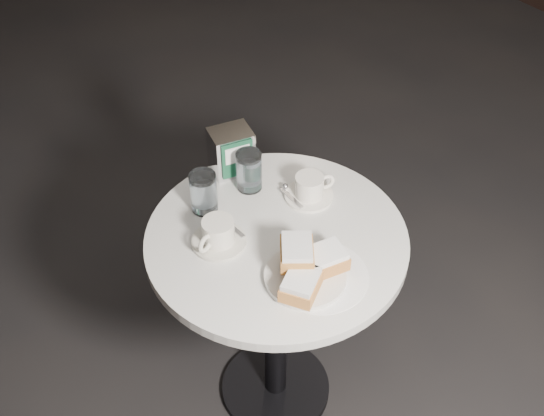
{
  "coord_description": "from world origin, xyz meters",
  "views": [
    {
      "loc": [
        -0.77,
        -1.0,
        2.03
      ],
      "look_at": [
        0.0,
        0.02,
        0.83
      ],
      "focal_mm": 45.0,
      "sensor_mm": 36.0,
      "label": 1
    }
  ],
  "objects_px": {
    "napkin_dispenser": "(231,151)",
    "water_glass_right": "(249,171)",
    "beignet_plate": "(307,269)",
    "coffee_cup_right": "(310,188)",
    "cafe_table": "(276,284)",
    "water_glass_left": "(204,193)",
    "coffee_cup_left": "(218,234)"
  },
  "relations": [
    {
      "from": "napkin_dispenser",
      "to": "water_glass_right",
      "type": "bearing_deg",
      "value": -79.6
    },
    {
      "from": "napkin_dispenser",
      "to": "beignet_plate",
      "type": "bearing_deg",
      "value": -88.1
    },
    {
      "from": "coffee_cup_right",
      "to": "napkin_dispenser",
      "type": "height_order",
      "value": "napkin_dispenser"
    },
    {
      "from": "cafe_table",
      "to": "water_glass_right",
      "type": "bearing_deg",
      "value": 74.15
    },
    {
      "from": "coffee_cup_right",
      "to": "napkin_dispenser",
      "type": "xyz_separation_m",
      "value": [
        -0.1,
        0.23,
        0.04
      ]
    },
    {
      "from": "cafe_table",
      "to": "water_glass_left",
      "type": "height_order",
      "value": "water_glass_left"
    },
    {
      "from": "cafe_table",
      "to": "water_glass_right",
      "type": "relative_size",
      "value": 6.3
    },
    {
      "from": "beignet_plate",
      "to": "coffee_cup_left",
      "type": "relative_size",
      "value": 1.34
    },
    {
      "from": "water_glass_left",
      "to": "napkin_dispenser",
      "type": "relative_size",
      "value": 0.87
    },
    {
      "from": "cafe_table",
      "to": "napkin_dispenser",
      "type": "bearing_deg",
      "value": 78.02
    },
    {
      "from": "coffee_cup_right",
      "to": "water_glass_right",
      "type": "xyz_separation_m",
      "value": [
        -0.11,
        0.14,
        0.03
      ]
    },
    {
      "from": "cafe_table",
      "to": "coffee_cup_right",
      "type": "xyz_separation_m",
      "value": [
        0.17,
        0.07,
        0.23
      ]
    },
    {
      "from": "cafe_table",
      "to": "coffee_cup_left",
      "type": "distance_m",
      "value": 0.28
    },
    {
      "from": "beignet_plate",
      "to": "coffee_cup_right",
      "type": "relative_size",
      "value": 1.43
    },
    {
      "from": "coffee_cup_left",
      "to": "water_glass_right",
      "type": "height_order",
      "value": "water_glass_right"
    },
    {
      "from": "beignet_plate",
      "to": "napkin_dispenser",
      "type": "relative_size",
      "value": 1.82
    },
    {
      "from": "water_glass_left",
      "to": "napkin_dispenser",
      "type": "xyz_separation_m",
      "value": [
        0.16,
        0.09,
        0.01
      ]
    },
    {
      "from": "coffee_cup_right",
      "to": "coffee_cup_left",
      "type": "bearing_deg",
      "value": -163.53
    },
    {
      "from": "beignet_plate",
      "to": "water_glass_right",
      "type": "height_order",
      "value": "water_glass_right"
    },
    {
      "from": "water_glass_left",
      "to": "napkin_dispenser",
      "type": "distance_m",
      "value": 0.18
    },
    {
      "from": "cafe_table",
      "to": "beignet_plate",
      "type": "height_order",
      "value": "beignet_plate"
    },
    {
      "from": "beignet_plate",
      "to": "water_glass_left",
      "type": "height_order",
      "value": "water_glass_left"
    },
    {
      "from": "cafe_table",
      "to": "water_glass_right",
      "type": "height_order",
      "value": "water_glass_right"
    },
    {
      "from": "beignet_plate",
      "to": "water_glass_left",
      "type": "relative_size",
      "value": 2.08
    },
    {
      "from": "coffee_cup_left",
      "to": "napkin_dispenser",
      "type": "xyz_separation_m",
      "value": [
        0.2,
        0.23,
        0.04
      ]
    },
    {
      "from": "cafe_table",
      "to": "coffee_cup_right",
      "type": "distance_m",
      "value": 0.29
    },
    {
      "from": "cafe_table",
      "to": "coffee_cup_left",
      "type": "xyz_separation_m",
      "value": [
        -0.14,
        0.07,
        0.23
      ]
    },
    {
      "from": "cafe_table",
      "to": "water_glass_left",
      "type": "xyz_separation_m",
      "value": [
        -0.09,
        0.2,
        0.26
      ]
    },
    {
      "from": "beignet_plate",
      "to": "water_glass_left",
      "type": "xyz_separation_m",
      "value": [
        -0.06,
        0.37,
        0.02
      ]
    },
    {
      "from": "cafe_table",
      "to": "water_glass_left",
      "type": "relative_size",
      "value": 6.27
    },
    {
      "from": "coffee_cup_right",
      "to": "napkin_dispenser",
      "type": "distance_m",
      "value": 0.25
    },
    {
      "from": "beignet_plate",
      "to": "water_glass_left",
      "type": "distance_m",
      "value": 0.37
    }
  ]
}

